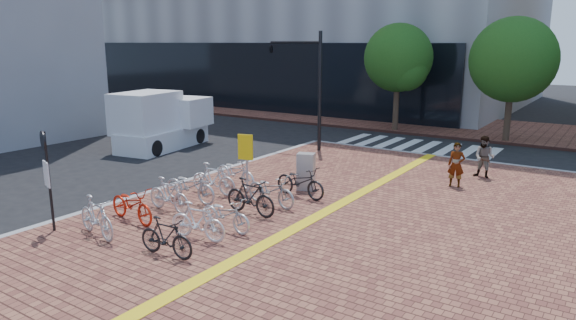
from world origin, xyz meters
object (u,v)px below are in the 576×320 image
Objects in this scene: pedestrian_b at (485,157)px; traffic_light_pole at (297,68)px; bike_3 at (190,186)px; notice_sign at (47,169)px; bike_7 at (198,221)px; bike_10 at (271,190)px; box_truck at (161,122)px; pedestrian_a at (456,165)px; bike_9 at (250,197)px; bike_11 at (300,182)px; bike_8 at (225,214)px; yellow_sign at (246,152)px; utility_box at (306,172)px; bike_0 at (96,217)px; bike_5 at (236,172)px; bike_1 at (132,204)px; bike_2 at (169,195)px; bike_4 at (214,179)px; bike_6 at (166,237)px.

traffic_light_pole reaches higher than pedestrian_b.
bike_3 is 4.24m from notice_sign.
bike_7 is 12.48m from traffic_light_pole.
box_truck is (-9.94, 4.74, 0.66)m from bike_10.
box_truck is (-10.04, 8.05, 0.66)m from bike_7.
pedestrian_a reaches higher than bike_10.
bike_9 is 0.93× the size of bike_11.
bike_10 is at bearing -25.49° from box_truck.
bike_3 is at bearing 66.21° from bike_8.
pedestrian_b is 0.80× the size of yellow_sign.
box_truck reaches higher than utility_box.
bike_7 is at bearing -49.71° from bike_0.
bike_5 reaches higher than bike_11.
bike_11 is (0.15, 4.58, 0.01)m from bike_7.
pedestrian_b is at bearing -27.12° from bike_1.
notice_sign reaches higher than bike_1.
bike_10 is at bearing -42.26° from bike_2.
box_truck is at bearing 164.94° from utility_box.
notice_sign is at bearing 106.43° from bike_7.
bike_0 is 5.65m from bike_5.
pedestrian_a is at bearing -45.17° from bike_5.
pedestrian_a reaches higher than bike_0.
bike_5 is at bearing 72.73° from bike_10.
bike_7 is 0.92× the size of bike_9.
bike_4 is at bearing 99.67° from bike_10.
bike_6 is at bearing -174.04° from bike_9.
bike_4 reaches higher than bike_3.
bike_1 is at bearing 112.31° from bike_8.
traffic_light_pole reaches higher than box_truck.
bike_0 is at bearing -132.92° from pedestrian_a.
bike_6 is (2.40, 0.13, -0.06)m from bike_0.
bike_6 is 10.51m from pedestrian_a.
bike_2 is 0.90× the size of bike_10.
pedestrian_b is at bearing -42.62° from bike_3.
notice_sign is (-3.82, -6.26, 1.20)m from bike_11.
bike_6 is at bearing -87.93° from utility_box.
bike_2 is 0.34× the size of box_truck.
traffic_light_pole reaches higher than utility_box.
bike_11 is 0.86m from utility_box.
notice_sign is (-1.25, -3.88, 1.18)m from bike_3.
utility_box reaches higher than bike_8.
box_truck is (-6.38, 9.73, -0.55)m from notice_sign.
bike_10 is at bearing -14.57° from bike_0.
pedestrian_a is at bearing -32.88° from bike_7.
bike_1 is 2.48m from bike_7.
bike_4 is 0.65× the size of notice_sign.
box_truck is at bearing 51.16° from bike_2.
utility_box is 10.27m from box_truck.
bike_9 reaches higher than bike_0.
pedestrian_b is at bearing 63.17° from pedestrian_a.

